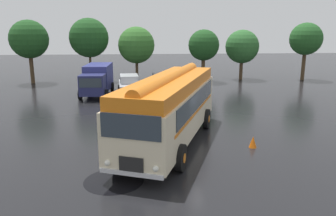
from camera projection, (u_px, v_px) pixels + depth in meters
ground_plane at (175, 146)px, 15.70m from camera, size 120.00×120.00×0.00m
vintage_bus at (170, 105)px, 15.77m from camera, size 5.90×10.30×3.49m
car_near_left at (129, 85)px, 28.03m from camera, size 2.20×4.32×1.66m
car_mid_left at (163, 84)px, 28.56m from camera, size 2.39×4.40×1.66m
box_van at (97, 79)px, 27.91m from camera, size 2.52×5.85×2.50m
tree_far_left at (29, 40)px, 33.02m from camera, size 3.86×3.86×6.42m
tree_left_of_centre at (89, 38)px, 34.06m from camera, size 4.08×4.08×6.63m
tree_centre at (137, 45)px, 34.44m from camera, size 3.83×3.83×5.75m
tree_right_of_centre at (204, 45)px, 34.20m from camera, size 3.22×3.22×5.46m
tree_far_right at (242, 47)px, 35.78m from camera, size 3.64×3.64×5.43m
tree_extra_right at (307, 39)px, 35.28m from camera, size 3.46×3.46×6.18m
traffic_cone at (253, 142)px, 15.49m from camera, size 0.36×0.36×0.55m
puddle_patch at (114, 181)px, 12.12m from camera, size 2.23×2.23×0.01m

